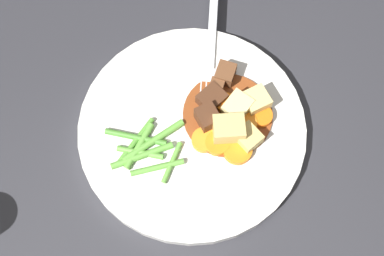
{
  "coord_description": "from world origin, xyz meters",
  "views": [
    {
      "loc": [
        -0.08,
        -0.21,
        0.62
      ],
      "look_at": [
        0.0,
        0.0,
        0.02
      ],
      "focal_mm": 51.38,
      "sensor_mm": 36.0,
      "label": 1
    }
  ],
  "objects_px": {
    "carrot_slice_0": "(227,105)",
    "potato_chunk_1": "(248,138)",
    "carrot_slice_3": "(204,140)",
    "carrot_slice_5": "(217,143)",
    "carrot_slice_4": "(261,116)",
    "meat_chunk_2": "(225,74)",
    "meat_chunk_0": "(209,121)",
    "meat_chunk_1": "(212,99)",
    "potato_chunk_3": "(238,110)",
    "potato_chunk_2": "(229,130)",
    "carrot_slice_1": "(242,125)",
    "potato_chunk_0": "(256,102)",
    "dinner_plate": "(192,131)",
    "carrot_slice_2": "(238,150)",
    "meat_chunk_3": "(217,87)",
    "fork": "(211,53)"
  },
  "relations": [
    {
      "from": "carrot_slice_0",
      "to": "potato_chunk_1",
      "type": "bearing_deg",
      "value": -83.43
    },
    {
      "from": "carrot_slice_3",
      "to": "carrot_slice_5",
      "type": "xyz_separation_m",
      "value": [
        0.01,
        -0.01,
        0.0
      ]
    },
    {
      "from": "carrot_slice_4",
      "to": "meat_chunk_2",
      "type": "distance_m",
      "value": 0.07
    },
    {
      "from": "carrot_slice_5",
      "to": "meat_chunk_0",
      "type": "relative_size",
      "value": 1.05
    },
    {
      "from": "meat_chunk_1",
      "to": "carrot_slice_0",
      "type": "bearing_deg",
      "value": -37.82
    },
    {
      "from": "carrot_slice_5",
      "to": "potato_chunk_3",
      "type": "distance_m",
      "value": 0.05
    },
    {
      "from": "potato_chunk_1",
      "to": "potato_chunk_2",
      "type": "xyz_separation_m",
      "value": [
        -0.02,
        0.02,
        0.01
      ]
    },
    {
      "from": "potato_chunk_1",
      "to": "carrot_slice_1",
      "type": "bearing_deg",
      "value": 88.09
    },
    {
      "from": "potato_chunk_0",
      "to": "potato_chunk_2",
      "type": "bearing_deg",
      "value": -153.88
    },
    {
      "from": "carrot_slice_0",
      "to": "carrot_slice_4",
      "type": "bearing_deg",
      "value": -41.62
    },
    {
      "from": "dinner_plate",
      "to": "potato_chunk_0",
      "type": "distance_m",
      "value": 0.08
    },
    {
      "from": "carrot_slice_2",
      "to": "meat_chunk_3",
      "type": "distance_m",
      "value": 0.08
    },
    {
      "from": "meat_chunk_1",
      "to": "meat_chunk_2",
      "type": "xyz_separation_m",
      "value": [
        0.03,
        0.02,
        0.0
      ]
    },
    {
      "from": "carrot_slice_3",
      "to": "potato_chunk_0",
      "type": "bearing_deg",
      "value": 14.87
    },
    {
      "from": "carrot_slice_3",
      "to": "potato_chunk_1",
      "type": "distance_m",
      "value": 0.05
    },
    {
      "from": "carrot_slice_0",
      "to": "carrot_slice_1",
      "type": "height_order",
      "value": "carrot_slice_0"
    },
    {
      "from": "potato_chunk_2",
      "to": "meat_chunk_2",
      "type": "height_order",
      "value": "potato_chunk_2"
    },
    {
      "from": "potato_chunk_1",
      "to": "meat_chunk_0",
      "type": "height_order",
      "value": "meat_chunk_0"
    },
    {
      "from": "meat_chunk_0",
      "to": "meat_chunk_2",
      "type": "distance_m",
      "value": 0.07
    },
    {
      "from": "carrot_slice_2",
      "to": "carrot_slice_3",
      "type": "distance_m",
      "value": 0.04
    },
    {
      "from": "meat_chunk_3",
      "to": "fork",
      "type": "xyz_separation_m",
      "value": [
        0.01,
        0.05,
        -0.01
      ]
    },
    {
      "from": "potato_chunk_1",
      "to": "meat_chunk_3",
      "type": "bearing_deg",
      "value": 97.33
    },
    {
      "from": "carrot_slice_1",
      "to": "carrot_slice_4",
      "type": "height_order",
      "value": "same"
    },
    {
      "from": "potato_chunk_1",
      "to": "meat_chunk_0",
      "type": "relative_size",
      "value": 1.0
    },
    {
      "from": "meat_chunk_2",
      "to": "meat_chunk_1",
      "type": "bearing_deg",
      "value": -138.38
    },
    {
      "from": "potato_chunk_3",
      "to": "meat_chunk_0",
      "type": "distance_m",
      "value": 0.04
    },
    {
      "from": "potato_chunk_3",
      "to": "carrot_slice_4",
      "type": "bearing_deg",
      "value": -32.91
    },
    {
      "from": "potato_chunk_2",
      "to": "meat_chunk_0",
      "type": "relative_size",
      "value": 1.3
    },
    {
      "from": "carrot_slice_4",
      "to": "meat_chunk_0",
      "type": "xyz_separation_m",
      "value": [
        -0.06,
        0.01,
        0.01
      ]
    },
    {
      "from": "carrot_slice_4",
      "to": "meat_chunk_3",
      "type": "xyz_separation_m",
      "value": [
        -0.04,
        0.05,
        0.0
      ]
    },
    {
      "from": "potato_chunk_3",
      "to": "meat_chunk_0",
      "type": "height_order",
      "value": "meat_chunk_0"
    },
    {
      "from": "dinner_plate",
      "to": "carrot_slice_4",
      "type": "xyz_separation_m",
      "value": [
        0.08,
        -0.02,
        0.01
      ]
    },
    {
      "from": "carrot_slice_0",
      "to": "carrot_slice_4",
      "type": "height_order",
      "value": "carrot_slice_0"
    },
    {
      "from": "carrot_slice_2",
      "to": "meat_chunk_0",
      "type": "bearing_deg",
      "value": 114.47
    },
    {
      "from": "carrot_slice_1",
      "to": "potato_chunk_3",
      "type": "xyz_separation_m",
      "value": [
        0.0,
        0.02,
        0.01
      ]
    },
    {
      "from": "carrot_slice_0",
      "to": "fork",
      "type": "bearing_deg",
      "value": 83.15
    },
    {
      "from": "carrot_slice_3",
      "to": "potato_chunk_1",
      "type": "height_order",
      "value": "potato_chunk_1"
    },
    {
      "from": "dinner_plate",
      "to": "potato_chunk_1",
      "type": "height_order",
      "value": "potato_chunk_1"
    },
    {
      "from": "meat_chunk_1",
      "to": "meat_chunk_3",
      "type": "relative_size",
      "value": 1.58
    },
    {
      "from": "potato_chunk_0",
      "to": "meat_chunk_2",
      "type": "height_order",
      "value": "potato_chunk_0"
    },
    {
      "from": "carrot_slice_1",
      "to": "carrot_slice_5",
      "type": "xyz_separation_m",
      "value": [
        -0.03,
        -0.01,
        -0.0
      ]
    },
    {
      "from": "carrot_slice_0",
      "to": "potato_chunk_3",
      "type": "relative_size",
      "value": 0.83
    },
    {
      "from": "potato_chunk_1",
      "to": "carrot_slice_3",
      "type": "bearing_deg",
      "value": 159.41
    },
    {
      "from": "carrot_slice_1",
      "to": "carrot_slice_3",
      "type": "distance_m",
      "value": 0.05
    },
    {
      "from": "carrot_slice_4",
      "to": "meat_chunk_0",
      "type": "height_order",
      "value": "meat_chunk_0"
    },
    {
      "from": "carrot_slice_1",
      "to": "carrot_slice_3",
      "type": "height_order",
      "value": "carrot_slice_1"
    },
    {
      "from": "meat_chunk_3",
      "to": "fork",
      "type": "height_order",
      "value": "meat_chunk_3"
    },
    {
      "from": "potato_chunk_0",
      "to": "potato_chunk_3",
      "type": "height_order",
      "value": "potato_chunk_3"
    },
    {
      "from": "carrot_slice_0",
      "to": "potato_chunk_2",
      "type": "relative_size",
      "value": 0.71
    },
    {
      "from": "carrot_slice_3",
      "to": "meat_chunk_3",
      "type": "bearing_deg",
      "value": 55.44
    }
  ]
}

